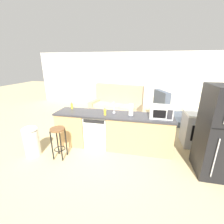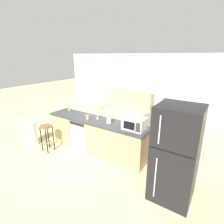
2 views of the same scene
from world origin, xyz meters
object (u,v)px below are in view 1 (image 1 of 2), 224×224
kettle (212,112)px  paper_towel_roll (131,110)px  stove_range (199,129)px  soap_bottle (105,112)px  microwave (161,112)px  refrigerator (222,133)px  dish_soap_bottle (72,106)px  trash_bin (32,141)px  bar_stool (58,137)px  couch (116,107)px  armchair (165,114)px  dishwasher (98,130)px

kettle → paper_towel_roll: bearing=-166.8°
stove_range → soap_bottle: (-2.36, -0.67, 0.52)m
stove_range → microwave: size_ratio=1.80×
refrigerator → microwave: size_ratio=3.52×
refrigerator → dish_soap_bottle: refrigerator is taller
refrigerator → paper_towel_roll: (-1.75, 0.52, 0.16)m
trash_bin → bar_stool: bearing=3.6°
refrigerator → microwave: bearing=152.7°
dish_soap_bottle → couch: size_ratio=0.08×
dish_soap_bottle → armchair: 3.25m
bar_stool → paper_towel_roll: bearing=25.1°
armchair → couch: bearing=168.0°
dish_soap_bottle → bar_stool: bearing=-83.9°
soap_bottle → bar_stool: size_ratio=0.24×
armchair → refrigerator: bearing=-74.4°
refrigerator → trash_bin: (-3.98, -0.24, -0.50)m
microwave → paper_towel_roll: size_ratio=1.77×
paper_towel_roll → dish_soap_bottle: size_ratio=1.60×
bar_stool → armchair: armchair is taller
paper_towel_roll → couch: 2.51m
microwave → stove_range: bearing=27.4°
microwave → dish_soap_bottle: size_ratio=2.84×
soap_bottle → dish_soap_bottle: (-1.03, 0.32, 0.00)m
bar_stool → trash_bin: size_ratio=1.00×
stove_range → dish_soap_bottle: 3.45m
dish_soap_bottle → microwave: bearing=-4.9°
paper_towel_roll → trash_bin: 2.45m
refrigerator → dish_soap_bottle: size_ratio=10.00×
dish_soap_bottle → paper_towel_roll: bearing=-7.8°
stove_range → bar_stool: (-3.29, -1.30, 0.08)m
dishwasher → trash_bin: dishwasher is taller
microwave → trash_bin: bearing=-164.8°
paper_towel_roll → dish_soap_bottle: bearing=172.2°
paper_towel_roll → microwave: bearing=2.1°
kettle → couch: couch is taller
kettle → couch: (-2.69, 1.85, -0.59)m
stove_range → kettle: bearing=-36.7°
dish_soap_bottle → trash_bin: size_ratio=0.24×
dish_soap_bottle → bar_stool: dish_soap_bottle is taller
dishwasher → microwave: size_ratio=1.68×
stove_range → trash_bin: bearing=-161.4°
dishwasher → dish_soap_bottle: size_ratio=4.77×
dishwasher → armchair: size_ratio=0.70×
refrigerator → couch: 3.82m
microwave → trash_bin: 3.09m
stove_range → armchair: armchair is taller
kettle → microwave: bearing=-161.0°
microwave → armchair: armchair is taller
dish_soap_bottle → kettle: size_ratio=0.86×
paper_towel_roll → soap_bottle: 0.62m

